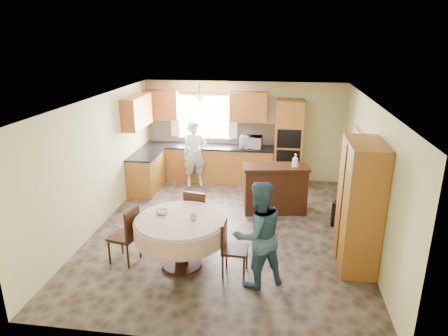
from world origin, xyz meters
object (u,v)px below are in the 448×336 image
at_px(cupboard, 359,205).
at_px(person_sink, 195,154).
at_px(chair_right, 230,245).
at_px(person_dining, 258,235).
at_px(oven_tower, 288,143).
at_px(dining_table, 181,229).
at_px(chair_back, 197,213).
at_px(chair_left, 127,233).
at_px(sideboard, 275,190).

distance_m(cupboard, person_sink, 4.61).
height_order(chair_right, person_dining, person_dining).
bearing_deg(oven_tower, dining_table, -113.09).
height_order(chair_back, person_sink, person_sink).
bearing_deg(chair_left, person_sink, -172.70).
bearing_deg(person_dining, sideboard, -125.33).
bearing_deg(dining_table, chair_left, -178.93).
relative_size(chair_right, person_sink, 0.55).
distance_m(chair_left, person_dining, 2.17).
bearing_deg(chair_right, chair_left, 89.61).
bearing_deg(cupboard, oven_tower, 106.73).
relative_size(chair_right, person_dining, 0.54).
height_order(chair_right, person_sink, person_sink).
relative_size(oven_tower, person_sink, 1.31).
relative_size(dining_table, chair_left, 1.53).
bearing_deg(sideboard, person_sink, 137.31).
bearing_deg(person_sink, cupboard, -61.73).
height_order(cupboard, chair_left, cupboard).
xyz_separation_m(chair_right, person_dining, (0.43, -0.22, 0.33)).
distance_m(sideboard, chair_back, 2.01).
bearing_deg(person_dining, chair_left, -39.16).
bearing_deg(chair_left, sideboard, 147.79).
relative_size(dining_table, person_dining, 0.89).
relative_size(dining_table, chair_right, 1.65).
bearing_deg(chair_back, chair_right, 137.62).
xyz_separation_m(dining_table, chair_back, (0.08, 0.86, -0.11)).
distance_m(oven_tower, dining_table, 4.40).
bearing_deg(sideboard, person_dining, -103.79).
relative_size(oven_tower, chair_back, 2.15).
xyz_separation_m(sideboard, person_sink, (-1.99, 1.31, 0.33)).
height_order(oven_tower, cupboard, oven_tower).
height_order(sideboard, chair_right, sideboard).
xyz_separation_m(cupboard, person_sink, (-3.33, 3.17, -0.23)).
height_order(cupboard, person_sink, cupboard).
xyz_separation_m(sideboard, cupboard, (1.34, -1.86, 0.55)).
bearing_deg(chair_right, person_sink, 22.52).
bearing_deg(chair_left, oven_tower, 159.87).
distance_m(oven_tower, sideboard, 1.82).
distance_m(sideboard, chair_right, 2.52).
xyz_separation_m(sideboard, chair_left, (-2.34, -2.35, 0.05)).
bearing_deg(chair_right, dining_table, 85.19).
distance_m(person_sink, person_dining, 4.35).
bearing_deg(sideboard, chair_right, -114.02).
xyz_separation_m(oven_tower, dining_table, (-1.72, -4.03, -0.40)).
bearing_deg(oven_tower, chair_back, -117.26).
xyz_separation_m(sideboard, dining_table, (-1.45, -2.33, 0.18)).
bearing_deg(oven_tower, person_sink, -170.22).
bearing_deg(dining_table, chair_right, -7.41).
bearing_deg(chair_back, cupboard, -177.63).
height_order(dining_table, chair_left, chair_left).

